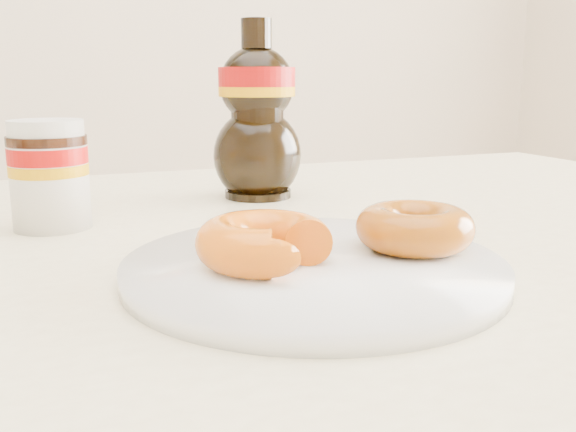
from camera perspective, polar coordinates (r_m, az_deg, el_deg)
name	(u,v)px	position (r m, az deg, el deg)	size (l,w,h in m)	color
dining_table	(234,334)	(0.58, -4.81, -10.38)	(1.40, 0.90, 0.75)	#FFF2C2
plate	(314,268)	(0.46, 2.30, -4.60)	(0.27, 0.27, 0.01)	white
donut_bitten	(264,242)	(0.44, -2.14, -2.33)	(0.09, 0.09, 0.03)	#D3550C
donut_whole	(415,228)	(0.50, 11.19, -1.01)	(0.09, 0.09, 0.03)	#8F3C09
nutella_jar	(49,170)	(0.64, -20.47, 3.82)	(0.07, 0.07, 0.10)	white
syrup_bottle	(257,110)	(0.76, -2.76, 9.37)	(0.11, 0.09, 0.21)	black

